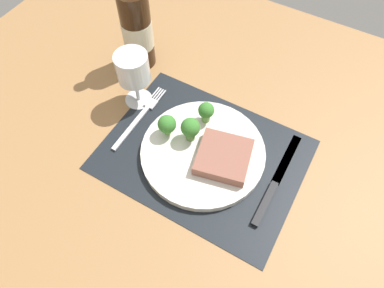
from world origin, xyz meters
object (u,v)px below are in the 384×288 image
Objects in this scene: knife at (274,185)px; wine_glass at (133,71)px; steak at (223,158)px; wine_bottle at (137,29)px; plate at (203,152)px; fork at (140,117)px.

knife is 1.72× the size of wine_glass.
steak is 35.98cm from wine_bottle.
steak reaches higher than plate.
wine_bottle reaches higher than steak.
wine_bottle is at bearing 148.07° from plate.
fork is at bearing -51.99° from wine_glass.
wine_bottle reaches higher than knife.
knife is 37.11cm from wine_glass.
wine_bottle is (-9.70, 15.04, 9.43)cm from fork.
fork is at bearing 175.13° from steak.
wine_glass is at bearing -59.46° from wine_bottle.
plate reaches higher than fork.
fork is (-21.34, 1.82, -2.55)cm from steak.
knife is at bearing 4.84° from steak.
wine_glass is (-24.71, 6.14, 6.21)cm from steak.
steak reaches higher than fork.
steak is 21.57cm from fork.
plate is 22.45cm from wine_glass.
steak is at bearing -4.93° from plate.
wine_bottle is (-26.41, 16.46, 8.88)cm from plate.
fork is 32.34cm from knife.
plate is 16.78cm from fork.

